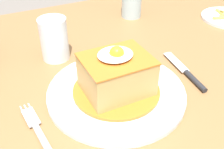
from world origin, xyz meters
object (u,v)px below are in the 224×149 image
(fork, at_px, (39,132))
(knife, at_px, (189,75))
(drinking_glass, at_px, (54,42))
(main_plate, at_px, (116,92))

(fork, height_order, knife, same)
(knife, xyz_separation_m, drinking_glass, (-0.25, 0.22, 0.04))
(knife, bearing_deg, fork, -176.80)
(drinking_glass, bearing_deg, knife, -41.44)
(fork, xyz_separation_m, knife, (0.35, 0.02, 0.00))
(main_plate, xyz_separation_m, drinking_glass, (-0.07, 0.20, 0.04))
(main_plate, height_order, drinking_glass, drinking_glass)
(fork, distance_m, drinking_glass, 0.26)
(main_plate, bearing_deg, drinking_glass, 108.71)
(main_plate, distance_m, knife, 0.18)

